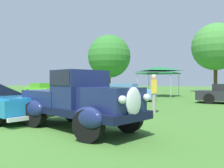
% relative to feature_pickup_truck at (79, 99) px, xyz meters
% --- Properties ---
extents(ground_plane, '(120.00, 120.00, 0.00)m').
position_rel_feature_pickup_truck_xyz_m(ground_plane, '(-0.09, -0.25, -0.86)').
color(ground_plane, '#42752D').
extents(feature_pickup_truck, '(4.46, 2.66, 1.70)m').
position_rel_feature_pickup_truck_xyz_m(feature_pickup_truck, '(0.00, 0.00, 0.00)').
color(feature_pickup_truck, black).
rests_on(feature_pickup_truck, ground_plane).
extents(neighbor_convertible, '(4.64, 2.65, 1.40)m').
position_rel_feature_pickup_truck_xyz_m(neighbor_convertible, '(-3.51, 0.20, -0.29)').
color(neighbor_convertible, '#1E7AB7').
rests_on(neighbor_convertible, ground_plane).
extents(show_car_lime, '(4.22, 2.54, 1.22)m').
position_rel_feature_pickup_truck_xyz_m(show_car_lime, '(-11.73, 10.21, -0.27)').
color(show_car_lime, '#60C62D').
rests_on(show_car_lime, ground_plane).
extents(show_car_skyblue, '(4.45, 2.13, 1.22)m').
position_rel_feature_pickup_truck_xyz_m(show_car_skyblue, '(-3.18, 9.75, -0.26)').
color(show_car_skyblue, '#669EDB').
rests_on(show_car_skyblue, ground_plane).
extents(spectator_near_truck, '(0.46, 0.39, 1.69)m').
position_rel_feature_pickup_truck_xyz_m(spectator_near_truck, '(-5.70, 6.93, 0.05)').
color(spectator_near_truck, '#9E998E').
rests_on(spectator_near_truck, ground_plane).
extents(spectator_by_row, '(0.37, 0.46, 1.69)m').
position_rel_feature_pickup_truck_xyz_m(spectator_by_row, '(0.81, 4.35, 0.05)').
color(spectator_by_row, '#9E998E').
rests_on(spectator_by_row, ground_plane).
extents(canopy_tent_left_field, '(3.28, 3.28, 2.71)m').
position_rel_feature_pickup_truck_xyz_m(canopy_tent_left_field, '(-2.26, 15.09, 1.56)').
color(canopy_tent_left_field, '#B7B7BC').
rests_on(canopy_tent_left_field, ground_plane).
extents(treeline_far_left, '(6.48, 6.48, 8.40)m').
position_rel_feature_pickup_truck_xyz_m(treeline_far_left, '(-13.09, 25.25, 4.29)').
color(treeline_far_left, brown).
rests_on(treeline_far_left, ground_plane).
extents(treeline_mid_left, '(5.83, 5.83, 8.59)m').
position_rel_feature_pickup_truck_xyz_m(treeline_mid_left, '(1.64, 26.01, 4.79)').
color(treeline_mid_left, '#47331E').
rests_on(treeline_mid_left, ground_plane).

